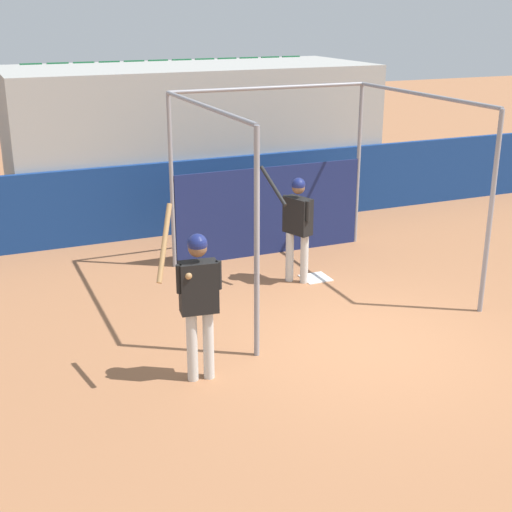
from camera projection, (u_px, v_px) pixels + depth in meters
ground_plane at (366, 343)px, 9.50m from camera, size 60.00×60.00×0.00m
outfield_wall at (218, 194)px, 14.18m from camera, size 24.00×0.12×1.44m
bleacher_section at (191, 138)px, 15.35m from camera, size 7.60×3.20×3.12m
batting_cage at (284, 192)px, 12.02m from camera, size 3.65×3.67×2.98m
home_plate at (316, 278)px, 11.75m from camera, size 0.44×0.44×0.02m
player_batter at (297, 220)px, 11.28m from camera, size 0.63×0.81×1.86m
player_waiting at (198, 293)px, 8.22m from camera, size 0.81×0.52×2.15m
baseball at (216, 305)px, 10.60m from camera, size 0.07×0.07×0.07m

